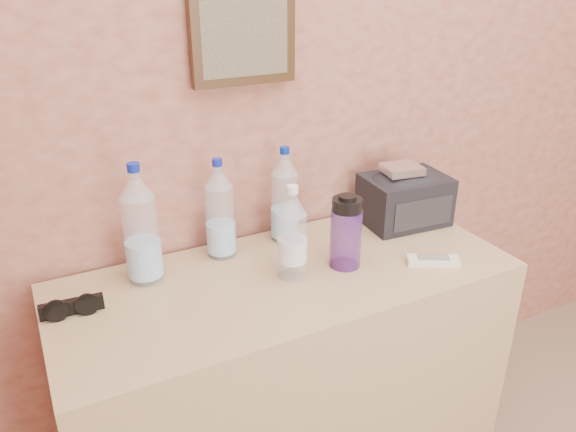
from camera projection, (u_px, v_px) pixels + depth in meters
The scene contains 11 objects.
picture_frame at pixel (243, 38), 1.51m from camera, with size 0.30×0.03×0.25m, color #382311, non-canonical shape.
dresser at pixel (287, 386), 1.73m from camera, with size 1.28×0.53×0.80m, color tan.
pet_large_a at pixel (220, 214), 1.61m from camera, with size 0.08×0.08×0.30m.
pet_large_b at pixel (141, 230), 1.47m from camera, with size 0.09×0.09×0.33m.
pet_large_c at pixel (285, 200), 1.70m from camera, with size 0.08×0.08×0.30m.
pet_small at pixel (292, 238), 1.50m from camera, with size 0.08×0.08×0.27m.
nalgene_bottle at pixel (346, 232), 1.56m from camera, with size 0.09×0.09×0.21m.
sunglasses at pixel (72, 307), 1.38m from camera, with size 0.15×0.06×0.04m, color black, non-canonical shape.
ac_remote at pixel (433, 261), 1.61m from camera, with size 0.15×0.05×0.02m, color silver.
toiletry_bag at pixel (405, 197), 1.83m from camera, with size 0.26×0.19×0.18m, color black, non-canonical shape.
foil_packet at pixel (402, 169), 1.77m from camera, with size 0.12×0.10×0.02m, color silver.
Camera 1 is at (-0.92, 0.52, 1.60)m, focal length 35.00 mm.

